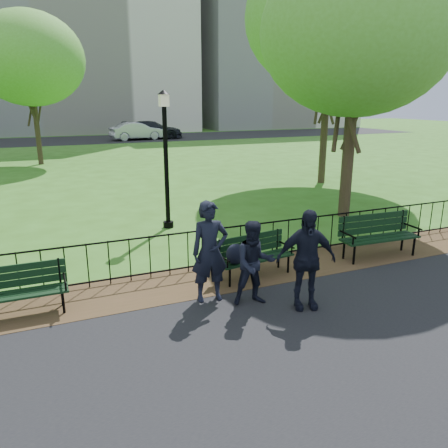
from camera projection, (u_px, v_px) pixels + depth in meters
name	position (u px, v px, depth m)	size (l,w,h in m)	color
ground	(258.00, 308.00, 7.61)	(120.00, 120.00, 0.00)	#34621A
asphalt_path	(406.00, 443.00, 4.60)	(60.00, 9.20, 0.01)	black
dirt_strip	(224.00, 276.00, 8.93)	(60.00, 1.60, 0.01)	#3A2D17
far_street	(75.00, 140.00, 38.55)	(70.00, 9.00, 0.01)	black
iron_fence	(215.00, 246.00, 9.24)	(24.06, 0.06, 1.00)	black
apartment_east	(268.00, 31.00, 56.55)	(20.00, 15.00, 24.00)	beige
park_bench_main	(246.00, 253.00, 8.63)	(1.68, 0.71, 0.93)	black
park_bench_left_a	(15.00, 286.00, 7.21)	(1.64, 0.51, 0.93)	black
park_bench_right_a	(377.00, 231.00, 9.93)	(1.91, 0.68, 1.07)	black
lamppost	(166.00, 155.00, 11.82)	(0.34, 0.34, 3.74)	black
tree_near_e	(358.00, 33.00, 12.14)	(5.47, 5.47, 7.62)	#2D2116
tree_mid_e	(331.00, 16.00, 17.17)	(6.85, 6.85, 9.55)	#2D2116
tree_far_c	(29.00, 59.00, 22.84)	(5.71, 5.71, 7.96)	#2D2116
person_left	(210.00, 252.00, 7.66)	(0.66, 0.44, 1.82)	black
person_mid	(255.00, 263.00, 7.54)	(0.73, 0.38, 1.51)	black
person_right	(306.00, 259.00, 7.38)	(1.03, 0.42, 1.75)	black
sedan_silver	(137.00, 131.00, 38.52)	(1.63, 4.66, 1.54)	#ACAFB4
sedan_dark	(152.00, 130.00, 39.93)	(2.21, 5.42, 1.57)	black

